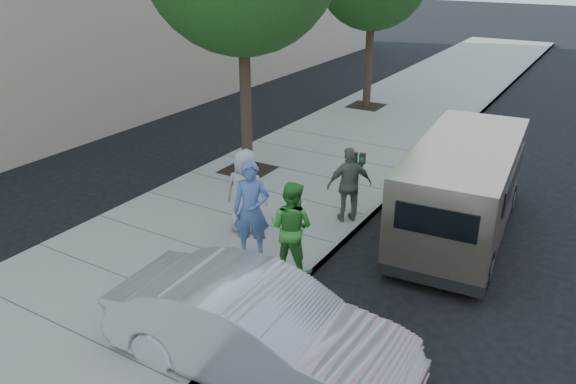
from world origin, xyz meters
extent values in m
plane|color=black|center=(0.00, 0.00, 0.00)|extent=(120.00, 120.00, 0.00)
cube|color=gray|center=(-1.00, 0.00, 0.07)|extent=(5.00, 60.00, 0.15)
cube|color=gray|center=(1.44, 0.00, 0.07)|extent=(0.12, 60.00, 0.16)
cube|color=black|center=(-2.30, 2.40, 0.15)|extent=(1.20, 1.20, 0.01)
cylinder|color=#38281E|center=(-2.30, 2.40, 2.13)|extent=(0.28, 0.28, 3.96)
cube|color=black|center=(-2.30, 10.00, 0.15)|extent=(1.20, 1.20, 0.01)
cylinder|color=#38281E|center=(-2.30, 10.00, 1.91)|extent=(0.28, 0.28, 3.52)
cylinder|color=gray|center=(1.25, 1.34, 0.72)|extent=(0.06, 0.06, 1.14)
cube|color=gray|center=(1.25, 1.34, 1.33)|extent=(0.23, 0.10, 0.08)
cube|color=#2D2D30|center=(1.17, 1.33, 1.47)|extent=(0.14, 0.12, 0.22)
cube|color=#2D2D30|center=(1.33, 1.36, 1.47)|extent=(0.14, 0.12, 0.22)
cube|color=#C2AA8B|center=(3.30, 1.83, 1.08)|extent=(2.16, 4.97, 1.79)
cube|color=#C2AA8B|center=(3.10, 4.48, 0.64)|extent=(1.69, 0.62, 0.76)
cube|color=black|center=(3.49, -0.60, 1.39)|extent=(1.35, 0.12, 0.49)
cylinder|color=black|center=(2.39, 3.37, 0.34)|extent=(0.28, 0.70, 0.68)
cylinder|color=black|center=(3.97, 3.49, 0.34)|extent=(0.28, 0.70, 0.68)
cylinder|color=black|center=(2.64, 0.08, 0.34)|extent=(0.28, 0.70, 0.68)
cylinder|color=black|center=(4.22, 0.20, 0.34)|extent=(0.28, 0.70, 0.68)
imported|color=silver|center=(2.10, -3.65, 0.71)|extent=(4.41, 1.76, 1.43)
imported|color=#526DAE|center=(0.30, -1.19, 1.08)|extent=(0.80, 0.69, 1.85)
imported|color=green|center=(1.20, -1.29, 1.00)|extent=(0.85, 0.68, 1.70)
imported|color=#B3B3B5|center=(-0.37, -0.42, 1.01)|extent=(0.96, 0.76, 1.72)
imported|color=slate|center=(1.20, 1.07, 0.96)|extent=(0.97, 0.92, 1.61)
camera|label=1|loc=(5.61, -8.74, 5.42)|focal=35.00mm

